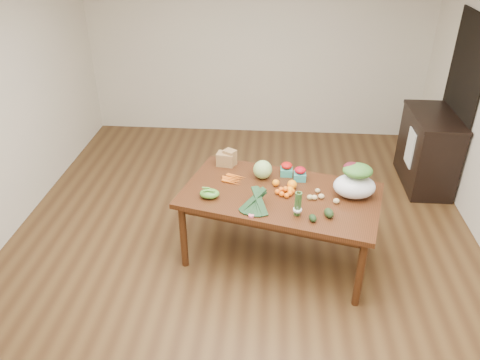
# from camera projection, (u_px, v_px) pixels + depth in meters

# --- Properties ---
(floor) EXTENTS (6.00, 6.00, 0.00)m
(floor) POSITION_uv_depth(u_px,v_px,m) (241.00, 248.00, 4.90)
(floor) COLOR brown
(floor) RESTS_ON ground
(room_walls) EXTENTS (5.02, 6.02, 2.70)m
(room_walls) POSITION_uv_depth(u_px,v_px,m) (242.00, 129.00, 4.22)
(room_walls) COLOR beige
(room_walls) RESTS_ON floor
(dining_table) EXTENTS (2.02, 1.43, 0.75)m
(dining_table) POSITION_uv_depth(u_px,v_px,m) (279.00, 226.00, 4.60)
(dining_table) COLOR #471F10
(dining_table) RESTS_ON floor
(doorway_dark) EXTENTS (0.02, 1.00, 2.10)m
(doorway_dark) POSITION_uv_depth(u_px,v_px,m) (458.00, 104.00, 5.58)
(doorway_dark) COLOR black
(doorway_dark) RESTS_ON floor
(cabinet) EXTENTS (0.52, 1.02, 0.94)m
(cabinet) POSITION_uv_depth(u_px,v_px,m) (428.00, 150.00, 5.82)
(cabinet) COLOR black
(cabinet) RESTS_ON floor
(dish_towel) EXTENTS (0.02, 0.28, 0.45)m
(dish_towel) POSITION_uv_depth(u_px,v_px,m) (410.00, 148.00, 5.70)
(dish_towel) COLOR white
(dish_towel) RESTS_ON cabinet
(paper_bag) EXTENTS (0.28, 0.25, 0.17)m
(paper_bag) POSITION_uv_depth(u_px,v_px,m) (226.00, 158.00, 4.86)
(paper_bag) COLOR #A07447
(paper_bag) RESTS_ON dining_table
(cabbage) EXTENTS (0.19, 0.19, 0.19)m
(cabbage) POSITION_uv_depth(u_px,v_px,m) (263.00, 170.00, 4.62)
(cabbage) COLOR #9BB76A
(cabbage) RESTS_ON dining_table
(strawberry_basket_a) EXTENTS (0.14, 0.14, 0.11)m
(strawberry_basket_a) POSITION_uv_depth(u_px,v_px,m) (286.00, 170.00, 4.69)
(strawberry_basket_a) COLOR red
(strawberry_basket_a) RESTS_ON dining_table
(strawberry_basket_b) EXTENTS (0.14, 0.14, 0.11)m
(strawberry_basket_b) POSITION_uv_depth(u_px,v_px,m) (300.00, 175.00, 4.61)
(strawberry_basket_b) COLOR red
(strawberry_basket_b) RESTS_ON dining_table
(orange_a) EXTENTS (0.07, 0.07, 0.07)m
(orange_a) POSITION_uv_depth(u_px,v_px,m) (276.00, 183.00, 4.51)
(orange_a) COLOR #FFA80F
(orange_a) RESTS_ON dining_table
(orange_b) EXTENTS (0.09, 0.09, 0.09)m
(orange_b) POSITION_uv_depth(u_px,v_px,m) (292.00, 185.00, 4.46)
(orange_b) COLOR orange
(orange_b) RESTS_ON dining_table
(orange_c) EXTENTS (0.07, 0.07, 0.07)m
(orange_c) POSITION_uv_depth(u_px,v_px,m) (290.00, 190.00, 4.39)
(orange_c) COLOR #FF9B0F
(orange_c) RESTS_ON dining_table
(mandarin_cluster) EXTENTS (0.22, 0.22, 0.08)m
(mandarin_cluster) POSITION_uv_depth(u_px,v_px,m) (286.00, 190.00, 4.38)
(mandarin_cluster) COLOR #FF5A0F
(mandarin_cluster) RESTS_ON dining_table
(carrots) EXTENTS (0.26, 0.24, 0.03)m
(carrots) POSITION_uv_depth(u_px,v_px,m) (233.00, 179.00, 4.62)
(carrots) COLOR orange
(carrots) RESTS_ON dining_table
(snap_pea_bag) EXTENTS (0.19, 0.14, 0.08)m
(snap_pea_bag) POSITION_uv_depth(u_px,v_px,m) (210.00, 194.00, 4.32)
(snap_pea_bag) COLOR #609331
(snap_pea_bag) RESTS_ON dining_table
(kale_bunch) EXTENTS (0.41, 0.47, 0.16)m
(kale_bunch) POSITION_uv_depth(u_px,v_px,m) (255.00, 203.00, 4.12)
(kale_bunch) COLOR black
(kale_bunch) RESTS_ON dining_table
(asparagus_bundle) EXTENTS (0.11, 0.13, 0.26)m
(asparagus_bundle) POSITION_uv_depth(u_px,v_px,m) (298.00, 204.00, 4.02)
(asparagus_bundle) COLOR #457E39
(asparagus_bundle) RESTS_ON dining_table
(potato_a) EXTENTS (0.06, 0.05, 0.05)m
(potato_a) POSITION_uv_depth(u_px,v_px,m) (310.00, 197.00, 4.30)
(potato_a) COLOR tan
(potato_a) RESTS_ON dining_table
(potato_b) EXTENTS (0.06, 0.05, 0.05)m
(potato_b) POSITION_uv_depth(u_px,v_px,m) (314.00, 197.00, 4.30)
(potato_b) COLOR #D1BF78
(potato_b) RESTS_ON dining_table
(potato_c) EXTENTS (0.06, 0.05, 0.05)m
(potato_c) POSITION_uv_depth(u_px,v_px,m) (321.00, 196.00, 4.32)
(potato_c) COLOR tan
(potato_c) RESTS_ON dining_table
(potato_d) EXTENTS (0.05, 0.05, 0.04)m
(potato_d) POSITION_uv_depth(u_px,v_px,m) (318.00, 191.00, 4.41)
(potato_d) COLOR tan
(potato_d) RESTS_ON dining_table
(potato_e) EXTENTS (0.06, 0.05, 0.05)m
(potato_e) POSITION_uv_depth(u_px,v_px,m) (336.00, 201.00, 4.25)
(potato_e) COLOR tan
(potato_e) RESTS_ON dining_table
(avocado_a) EXTENTS (0.09, 0.11, 0.06)m
(avocado_a) POSITION_uv_depth(u_px,v_px,m) (313.00, 218.00, 4.00)
(avocado_a) COLOR black
(avocado_a) RESTS_ON dining_table
(avocado_b) EXTENTS (0.11, 0.13, 0.08)m
(avocado_b) POSITION_uv_depth(u_px,v_px,m) (329.00, 213.00, 4.06)
(avocado_b) COLOR black
(avocado_b) RESTS_ON dining_table
(salad_bag) EXTENTS (0.45, 0.38, 0.30)m
(salad_bag) POSITION_uv_depth(u_px,v_px,m) (355.00, 182.00, 4.29)
(salad_bag) COLOR white
(salad_bag) RESTS_ON dining_table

